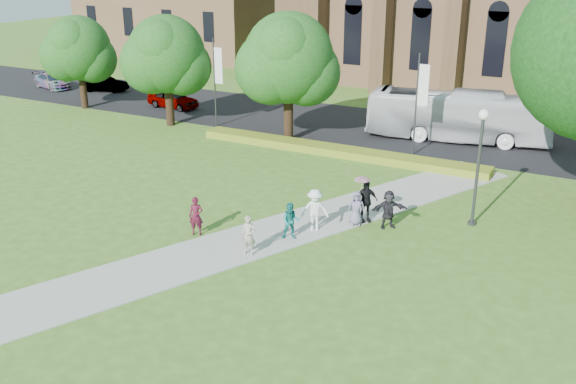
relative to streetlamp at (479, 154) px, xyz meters
The scene contains 22 objects.
ground 10.46m from the streetlamp, 139.09° to the right, with size 160.00×160.00×0.00m, color #3F681F.
road 15.79m from the streetlamp, 119.05° to the left, with size 160.00×10.00×0.02m, color black.
footpath 9.86m from the streetlamp, 143.75° to the right, with size 3.20×30.00×0.04m, color #B2B2A8.
flower_hedge 12.02m from the streetlamp, 144.81° to the left, with size 18.00×1.40×0.45m, color gold.
streetlamp is the anchor object (origin of this frame).
street_tree_0 23.77m from the streetlamp, 161.57° to the left, with size 5.20×5.20×7.50m.
street_tree_1 15.81m from the streetlamp, 149.35° to the left, with size 5.60×5.60×8.05m.
street_tree_2 32.65m from the streetlamp, 164.90° to the left, with size 4.80×4.80×6.95m.
banner_pole_0 10.23m from the streetlamp, 121.76° to the left, with size 0.70×0.10×6.00m.
banner_pole_1 21.25m from the streetlamp, 155.83° to the left, with size 0.70×0.10×6.00m.
tour_coach 13.69m from the streetlamp, 107.18° to the left, with size 2.66×11.37×3.17m, color silver.
car_0 28.18m from the streetlamp, 155.34° to the left, with size 1.69×4.19×1.43m, color gray.
car_1 37.14m from the streetlamp, 158.13° to the left, with size 1.35×3.88×1.28m, color gray.
car_2 41.54m from the streetlamp, 162.12° to the left, with size 1.77×4.36×1.26m, color gray.
pedestrian_0 12.39m from the streetlamp, 146.84° to the right, with size 0.61×0.40×1.67m, color #4B1123.
pedestrian_1 8.58m from the streetlamp, 141.12° to the right, with size 0.78×0.60×1.60m, color #177574.
pedestrian_2 7.44m from the streetlamp, 146.61° to the right, with size 1.21×0.69×1.87m, color white.
pedestrian_3 5.28m from the streetlamp, 155.45° to the right, with size 1.13×0.47×1.93m, color black.
pedestrian_4 5.74m from the streetlamp, 151.20° to the right, with size 0.76×0.50×1.56m, color slate.
pedestrian_5 4.52m from the streetlamp, 146.26° to the right, with size 1.58×0.50×1.71m, color #242229.
pedestrian_6 10.50m from the streetlamp, 134.76° to the right, with size 0.60×0.40×1.65m, color #A5998A.
parasol 5.17m from the streetlamp, 151.21° to the right, with size 0.69×0.69×0.61m, color #E7A3B8.
Camera 1 is at (12.55, -20.46, 11.52)m, focal length 40.00 mm.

